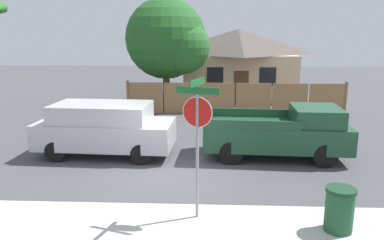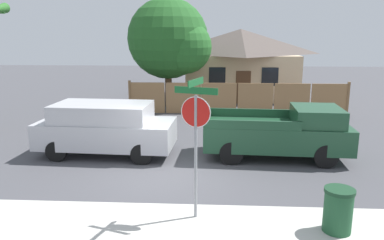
% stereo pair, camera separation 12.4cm
% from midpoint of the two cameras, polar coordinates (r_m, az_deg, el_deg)
% --- Properties ---
extents(ground_plane, '(80.00, 80.00, 0.00)m').
position_cam_midpoint_polar(ground_plane, '(11.54, -4.67, -8.30)').
color(ground_plane, '#47474C').
extents(sidewalk_strip, '(36.00, 3.20, 0.01)m').
position_cam_midpoint_polar(sidewalk_strip, '(8.33, -7.89, -17.25)').
color(sidewalk_strip, beige).
rests_on(sidewalk_strip, ground).
extents(wooden_fence, '(11.66, 0.12, 1.76)m').
position_cam_midpoint_polar(wooden_fence, '(20.09, 6.44, 3.28)').
color(wooden_fence, '#997047').
rests_on(wooden_fence, ground).
extents(house, '(7.65, 7.10, 4.52)m').
position_cam_midpoint_polar(house, '(26.29, 6.82, 8.86)').
color(house, beige).
rests_on(house, ground).
extents(oak_tree, '(4.82, 4.59, 6.23)m').
position_cam_midpoint_polar(oak_tree, '(21.76, -3.63, 12.00)').
color(oak_tree, brown).
rests_on(oak_tree, ground).
extents(red_suv, '(4.79, 2.27, 1.84)m').
position_cam_midpoint_polar(red_suv, '(13.45, -13.36, -1.11)').
color(red_suv, '#B7B7BC').
rests_on(red_suv, ground).
extents(orange_pickup, '(4.94, 2.28, 1.79)m').
position_cam_midpoint_polar(orange_pickup, '(13.18, 13.10, -1.82)').
color(orange_pickup, '#1E472D').
rests_on(orange_pickup, ground).
extents(stop_sign, '(0.96, 0.86, 3.24)m').
position_cam_midpoint_polar(stop_sign, '(8.27, 0.39, -0.81)').
color(stop_sign, gray).
rests_on(stop_sign, ground).
extents(trash_bin, '(0.64, 0.64, 0.98)m').
position_cam_midpoint_polar(trash_bin, '(8.84, 21.16, -12.58)').
color(trash_bin, '#1E4C2D').
rests_on(trash_bin, ground).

